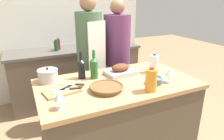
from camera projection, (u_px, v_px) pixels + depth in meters
The scene contains 23 objects.
kitchen_island at pixel (117, 122), 2.06m from camera, with size 1.50×0.83×0.90m.
back_counter at pixel (77, 74), 3.35m from camera, with size 2.10×0.60×0.90m.
back_wall at pixel (68, 22), 3.37m from camera, with size 2.60×0.10×2.55m.
roasting_pan at pixel (120, 70), 2.08m from camera, with size 0.33×0.25×0.12m.
wicker_basket at pixel (106, 88), 1.72m from camera, with size 0.30×0.30×0.05m.
cutting_board at pixel (62, 91), 1.69m from camera, with size 0.32×0.23×0.02m.
stock_pot at pixel (48, 76), 1.90m from camera, with size 0.19×0.19×0.14m.
mixing_bowl at pixel (155, 80), 1.85m from camera, with size 0.15×0.15×0.07m.
juice_jug at pixel (151, 80), 1.69m from camera, with size 0.10×0.10×0.21m.
milk_jug at pixel (154, 64), 2.13m from camera, with size 0.09×0.09×0.20m.
wine_bottle_green at pixel (94, 67), 1.96m from camera, with size 0.08×0.08×0.29m.
wine_bottle_dark at pixel (81, 68), 1.97m from camera, with size 0.07×0.07×0.27m.
wine_glass_left at pixel (59, 96), 1.41m from camera, with size 0.08×0.08×0.14m.
wine_glass_right at pixel (169, 72), 1.87m from camera, with size 0.08×0.08×0.14m.
knife_chef at pixel (67, 89), 1.70m from camera, with size 0.27×0.09×0.01m.
knife_paring at pixel (73, 84), 1.80m from camera, with size 0.20×0.14×0.01m.
knife_bread at pixel (63, 89), 1.70m from camera, with size 0.19×0.14×0.01m.
stand_mixer at pixel (97, 38), 3.40m from camera, with size 0.18×0.14×0.30m.
condiment_bottle_tall at pixel (59, 44), 3.09m from camera, with size 0.05×0.05×0.18m.
condiment_bottle_short at pixel (108, 40), 3.33m from camera, with size 0.05×0.05×0.20m.
condiment_bottle_extra at pixel (56, 46), 3.01m from camera, with size 0.06×0.06×0.17m.
person_cook_aproned at pixel (90, 56), 2.57m from camera, with size 0.34×0.36×1.70m.
person_cook_guest at pixel (117, 55), 2.76m from camera, with size 0.36×0.36×1.65m.
Camera 1 is at (-0.79, -1.57, 1.64)m, focal length 32.00 mm.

